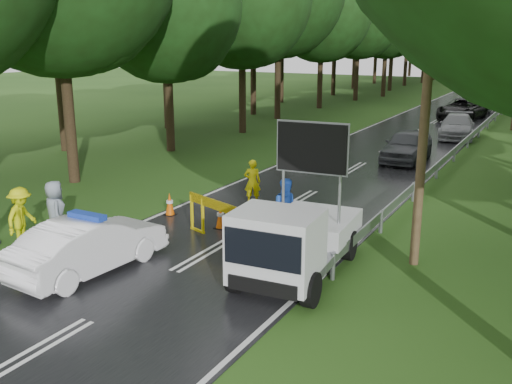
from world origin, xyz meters
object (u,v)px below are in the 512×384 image
Objects in this scene: work_truck at (294,240)px; queue_car_first at (407,145)px; queue_car_third at (462,109)px; officer at (252,182)px; civilian at (287,210)px; queue_car_second at (457,126)px; queue_car_fourth at (485,102)px; police_sedan at (89,246)px; barrier at (220,211)px.

queue_car_first is (-1.16, 15.35, -0.24)m from work_truck.
queue_car_third is at bearing 90.06° from queue_car_first.
work_truck is at bearing 97.84° from officer.
civilian reaches higher than officer.
queue_car_second is 8.76m from queue_car_third.
officer is 33.20m from queue_car_fourth.
work_truck is 6.64m from officer.
queue_car_second is 1.04× the size of queue_car_fourth.
police_sedan reaches higher than barrier.
barrier is 0.58× the size of queue_car_second.
queue_car_second is 0.88× the size of queue_car_third.
officer is 10.52m from queue_car_first.
queue_car_third is at bearing 89.96° from queue_car_second.
police_sedan is 0.91× the size of queue_car_second.
civilian is 0.35× the size of queue_car_third.
barrier is at bearing 151.31° from work_truck.
queue_car_first is at bearing 55.77° from civilian.
civilian is at bearing 50.08° from barrier.
queue_car_second is (3.81, 18.34, -0.12)m from officer.
officer is 27.15m from queue_car_third.
police_sedan is 40.59m from queue_car_fourth.
queue_car_first is (0.15, 13.00, -0.18)m from civilian.
queue_car_first reaches higher than barrier.
work_truck is at bearing -4.52° from barrier.
officer is at bearing -106.95° from queue_car_first.
barrier is at bearing -90.93° from queue_car_fourth.
police_sedan is 3.88m from barrier.
queue_car_fourth is at bearing 90.21° from queue_car_third.
civilian is (3.36, 4.47, 0.23)m from police_sedan.
officer reaches higher than queue_car_third.
police_sedan reaches higher than queue_car_second.
queue_car_second is (1.04, 21.24, -0.25)m from civilian.
work_truck is 2.93× the size of officer.
work_truck is (4.66, 2.13, 0.29)m from police_sedan.
barrier is at bearing 75.53° from officer.
barrier is 14.11m from queue_car_first.
police_sedan is at bearing -95.53° from barrier.
queue_car_second is at bearing 86.48° from work_truck.
queue_car_second is at bearing 103.00° from barrier.
police_sedan reaches higher than queue_car_first.
work_truck is 23.59m from queue_car_second.
police_sedan is at bearing -92.97° from queue_car_fourth.
queue_car_fourth is (2.33, 36.90, -0.16)m from barrier.
barrier is at bearing 176.49° from civilian.
queue_car_fourth is (0.49, 22.92, -0.01)m from queue_car_first.
work_truck is 1.72× the size of barrier.
queue_car_first is at bearing 90.14° from work_truck.
queue_car_fourth reaches higher than barrier.
queue_car_first is at bearing 102.52° from barrier.
work_truck is at bearing -86.56° from queue_car_first.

